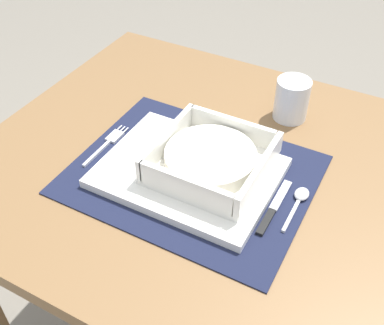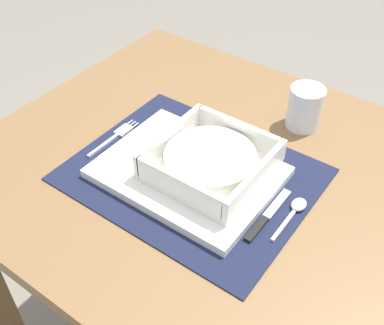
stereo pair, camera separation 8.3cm
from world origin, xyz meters
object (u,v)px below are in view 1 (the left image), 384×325
at_px(dining_table, 216,208).
at_px(drinking_glass, 291,101).
at_px(porridge_bowl, 211,160).
at_px(fork, 109,141).
at_px(spoon, 300,198).
at_px(butter_knife, 272,210).

bearing_deg(dining_table, drinking_glass, 72.84).
bearing_deg(porridge_bowl, fork, -177.43).
bearing_deg(drinking_glass, dining_table, -107.16).
relative_size(fork, spoon, 1.28).
bearing_deg(porridge_bowl, drinking_glass, 75.54).
distance_m(spoon, butter_knife, 0.05).
bearing_deg(porridge_bowl, spoon, 5.86).
bearing_deg(drinking_glass, butter_knife, -76.11).
distance_m(dining_table, fork, 0.25).
xyz_separation_m(spoon, drinking_glass, (-0.10, 0.22, 0.03)).
bearing_deg(fork, porridge_bowl, -0.52).
distance_m(dining_table, porridge_bowl, 0.16).
xyz_separation_m(porridge_bowl, drinking_glass, (0.06, 0.24, -0.00)).
bearing_deg(butter_knife, fork, -178.88).
height_order(dining_table, butter_knife, butter_knife).
relative_size(dining_table, drinking_glass, 10.39).
distance_m(porridge_bowl, drinking_glass, 0.24).
distance_m(fork, spoon, 0.37).
bearing_deg(drinking_glass, porridge_bowl, -104.46).
xyz_separation_m(dining_table, butter_knife, (0.13, -0.06, 0.12)).
xyz_separation_m(dining_table, fork, (-0.21, -0.04, 0.12)).
relative_size(porridge_bowl, drinking_glass, 2.19).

